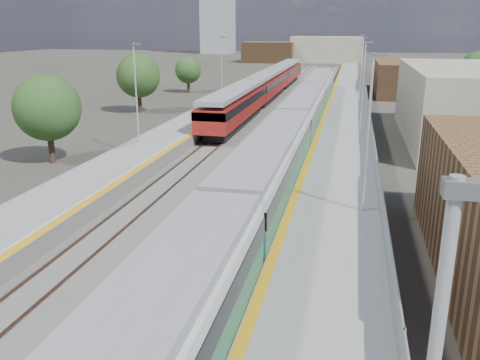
% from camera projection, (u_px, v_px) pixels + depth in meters
% --- Properties ---
extents(ground, '(320.00, 320.00, 0.00)m').
position_uv_depth(ground, '(293.00, 124.00, 52.56)').
color(ground, '#47443A').
rests_on(ground, ground).
extents(ballast_bed, '(10.50, 155.00, 0.06)m').
position_uv_depth(ballast_bed, '(276.00, 119.00, 55.36)').
color(ballast_bed, '#565451').
rests_on(ballast_bed, ground).
extents(tracks, '(8.96, 160.00, 0.17)m').
position_uv_depth(tracks, '(283.00, 116.00, 56.78)').
color(tracks, '#4C3323').
rests_on(tracks, ground).
extents(platform_right, '(4.70, 155.00, 8.52)m').
position_uv_depth(platform_right, '(346.00, 117.00, 53.65)').
color(platform_right, slate).
rests_on(platform_right, ground).
extents(platform_left, '(4.30, 155.00, 8.52)m').
position_uv_depth(platform_left, '(215.00, 112.00, 56.61)').
color(platform_left, slate).
rests_on(platform_left, ground).
extents(buildings, '(72.00, 185.50, 40.00)m').
position_uv_depth(buildings, '(266.00, 23.00, 136.03)').
color(buildings, brown).
rests_on(buildings, ground).
extents(green_train, '(2.88, 80.13, 3.17)m').
position_uv_depth(green_train, '(291.00, 131.00, 37.68)').
color(green_train, black).
rests_on(green_train, ground).
extents(red_train, '(2.92, 59.18, 3.68)m').
position_uv_depth(red_train, '(268.00, 84.00, 68.85)').
color(red_train, black).
rests_on(red_train, ground).
extents(tree_a, '(4.76, 4.76, 6.45)m').
position_uv_depth(tree_a, '(47.00, 108.00, 36.30)').
color(tree_a, '#382619').
rests_on(tree_a, ground).
extents(tree_b, '(4.98, 4.98, 6.75)m').
position_uv_depth(tree_b, '(138.00, 76.00, 58.13)').
color(tree_b, '#382619').
rests_on(tree_b, ground).
extents(tree_c, '(3.91, 3.91, 5.30)m').
position_uv_depth(tree_c, '(188.00, 70.00, 76.46)').
color(tree_c, '#382619').
rests_on(tree_c, ground).
extents(tree_d, '(4.93, 4.93, 6.68)m').
position_uv_depth(tree_d, '(478.00, 70.00, 66.20)').
color(tree_d, '#382619').
rests_on(tree_d, ground).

